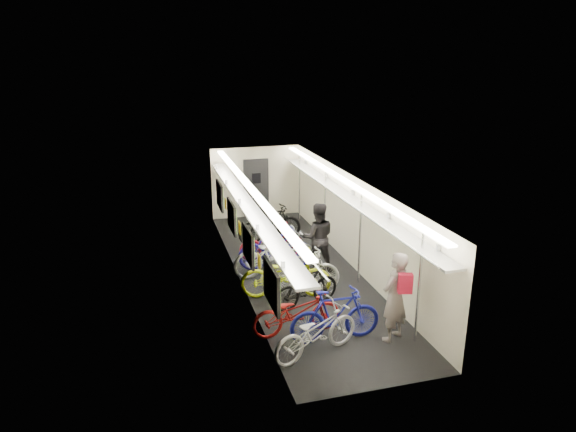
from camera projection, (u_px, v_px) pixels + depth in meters
train_car_shell at (276, 204)px, 13.22m from camera, size 10.00×10.00×10.00m
bicycle_0 at (316, 332)px, 9.38m from camera, size 1.96×1.24×0.97m
bicycle_1 at (335, 315)px, 9.86m from camera, size 1.83×0.57×1.09m
bicycle_2 at (297, 312)px, 10.12m from camera, size 1.84×0.70×0.95m
bicycle_3 at (306, 287)px, 11.21m from camera, size 1.67×0.84×0.97m
bicycle_4 at (286, 275)px, 11.66m from camera, size 2.17×1.16×1.09m
bicycle_5 at (300, 271)px, 11.85m from camera, size 1.92×0.81×1.12m
bicycle_6 at (275, 253)px, 12.85m from camera, size 2.25×0.99×1.15m
bicycle_7 at (276, 248)px, 13.15m from camera, size 1.99×0.83×1.16m
bicycle_8 at (272, 242)px, 13.92m from camera, size 1.79×0.63×0.94m
bicycle_9 at (270, 224)px, 15.02m from camera, size 2.00×0.76×1.17m
passenger_near at (395, 297)px, 9.81m from camera, size 0.79×0.70×1.81m
passenger_mid at (317, 237)px, 13.01m from camera, size 1.01×0.86×1.80m
backpack at (405, 283)px, 9.50m from camera, size 0.29×0.21×0.38m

